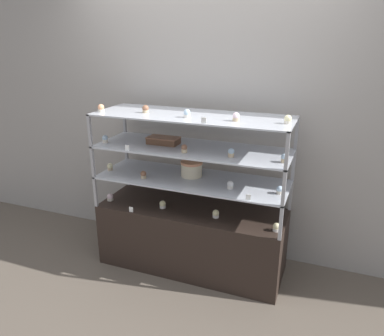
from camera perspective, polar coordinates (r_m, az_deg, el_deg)
name	(u,v)px	position (r m, az deg, el deg)	size (l,w,h in m)	color
ground_plane	(192,264)	(3.46, 0.00, -14.46)	(20.00, 20.00, 0.00)	brown
back_wall	(209,112)	(3.33, 2.67, 8.50)	(8.00, 0.05, 2.60)	gray
display_base	(192,237)	(3.31, 0.00, -10.44)	(1.57, 0.55, 0.56)	black
display_riser_lower	(192,180)	(3.09, 0.00, -1.85)	(1.57, 0.55, 0.26)	#99999E
display_riser_middle	(192,149)	(3.00, 0.00, 2.87)	(1.57, 0.55, 0.26)	#99999E
display_riser_upper	(192,117)	(2.94, 0.00, 7.84)	(1.57, 0.55, 0.26)	#99999E
layer_cake_centerpiece	(192,169)	(3.12, -0.06, -0.10)	(0.18, 0.18, 0.13)	beige
sheet_cake_frosted	(163,140)	(3.11, -4.38, 4.22)	(0.26, 0.14, 0.06)	brown
cupcake_0	(110,197)	(3.39, -12.37, -4.37)	(0.05, 0.05, 0.06)	beige
cupcake_1	(163,204)	(3.18, -4.50, -5.56)	(0.05, 0.05, 0.06)	white
cupcake_2	(216,214)	(3.02, 3.65, -6.97)	(0.05, 0.05, 0.06)	white
cupcake_3	(276,227)	(2.88, 12.74, -8.80)	(0.05, 0.05, 0.06)	white
price_tag_0	(131,209)	(3.14, -9.26, -6.26)	(0.04, 0.00, 0.04)	white
cupcake_4	(110,167)	(3.34, -12.37, 0.18)	(0.05, 0.05, 0.06)	#CCB28C
cupcake_5	(143,175)	(3.11, -7.41, -1.00)	(0.05, 0.05, 0.06)	#CCB28C
cupcake_6	(230,185)	(2.89, 5.85, -2.57)	(0.05, 0.05, 0.06)	white
cupcake_7	(280,190)	(2.85, 13.22, -3.28)	(0.05, 0.05, 0.06)	beige
price_tag_1	(248,197)	(2.70, 8.57, -4.46)	(0.04, 0.00, 0.04)	white
cupcake_8	(105,139)	(3.21, -13.10, 4.32)	(0.05, 0.05, 0.07)	beige
cupcake_9	(184,149)	(2.86, -1.19, 2.98)	(0.05, 0.05, 0.07)	#CCB28C
cupcake_10	(231,153)	(2.77, 5.99, 2.33)	(0.05, 0.05, 0.07)	#CCB28C
cupcake_11	(284,158)	(2.71, 13.89, 1.46)	(0.05, 0.05, 0.07)	#CCB28C
price_tag_2	(127,148)	(2.96, -9.86, 3.05)	(0.04, 0.00, 0.04)	white
cupcake_12	(101,108)	(3.14, -13.69, 8.84)	(0.05, 0.05, 0.06)	beige
cupcake_13	(146,109)	(3.04, -7.10, 8.90)	(0.05, 0.05, 0.06)	#CCB28C
cupcake_14	(187,114)	(2.83, -0.75, 8.30)	(0.05, 0.05, 0.06)	white
cupcake_15	(236,117)	(2.73, 6.73, 7.73)	(0.05, 0.05, 0.06)	#CCB28C
cupcake_16	(288,120)	(2.70, 14.40, 7.16)	(0.05, 0.05, 0.06)	beige
price_tag_3	(204,121)	(2.63, 1.81, 7.24)	(0.04, 0.00, 0.04)	white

